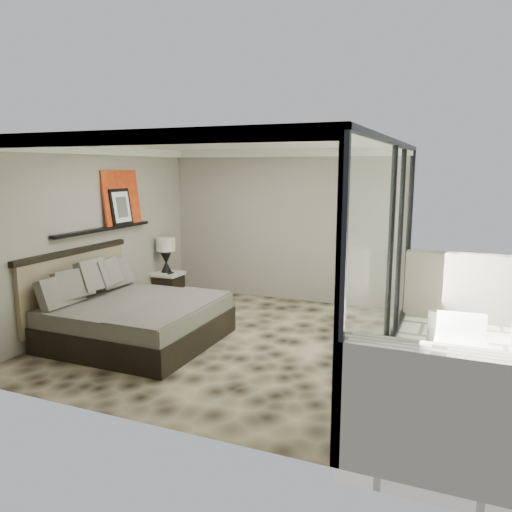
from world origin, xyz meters
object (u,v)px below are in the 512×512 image
at_px(nightstand, 169,286).
at_px(table_lamp, 166,250).
at_px(bed, 131,317).
at_px(lounger, 459,358).

relative_size(nightstand, table_lamp, 0.76).
xyz_separation_m(bed, lounger, (4.37, 0.62, -0.18)).
distance_m(nightstand, lounger, 5.38).
relative_size(table_lamp, lounger, 0.43).
xyz_separation_m(table_lamp, lounger, (5.18, -1.57, -0.76)).
relative_size(bed, lounger, 1.45).
bearing_deg(nightstand, table_lamp, -162.91).
distance_m(bed, lounger, 4.42).
bearing_deg(nightstand, bed, -49.74).
distance_m(table_lamp, lounger, 5.46).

